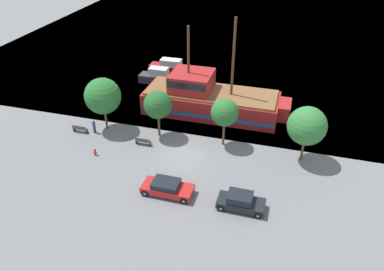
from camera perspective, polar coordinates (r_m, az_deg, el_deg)
ground_plane at (r=37.05m, az=-1.13°, el=-3.12°), size 160.00×160.00×0.00m
water_surface at (r=76.43m, az=8.90°, el=15.68°), size 80.00×80.00×0.00m
pirate_ship at (r=43.89m, az=2.64°, el=5.57°), size 16.86×5.62×11.39m
moored_boat_dockside at (r=51.93m, az=-4.67°, el=8.79°), size 6.38×1.81×2.18m
moored_boat_outer at (r=55.65m, az=-2.78°, el=10.36°), size 7.51×1.91×1.81m
parked_car_curb_front at (r=32.33m, az=-3.80°, el=-7.91°), size 4.39×1.96×1.27m
parked_car_curb_mid at (r=31.13m, az=7.44°, el=-9.95°), size 3.88×1.81×1.42m
fire_hydrant at (r=38.14m, az=-14.57°, el=-2.41°), size 0.42×0.25×0.76m
bench_promenade_east at (r=42.28m, az=-16.71°, el=0.98°), size 1.65×0.45×0.85m
bench_promenade_west at (r=38.75m, az=-7.47°, el=-0.88°), size 1.62×0.45×0.85m
pedestrian_walking_near at (r=41.61m, az=-14.69°, el=1.36°), size 0.32×0.32×1.58m
tree_row_east at (r=40.67m, az=-13.44°, el=5.86°), size 3.86×3.86×5.88m
tree_row_mideast at (r=38.52m, az=-5.22°, el=4.68°), size 2.95×2.95×5.18m
tree_row_midwest at (r=36.98m, az=5.00°, el=3.49°), size 2.78×2.78×5.12m
tree_row_west at (r=36.13m, az=17.12°, el=1.39°), size 3.66×3.66×5.60m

